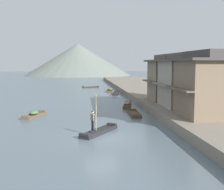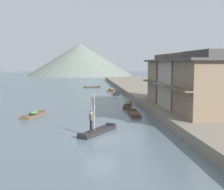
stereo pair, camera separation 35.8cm
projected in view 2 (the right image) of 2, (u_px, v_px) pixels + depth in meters
The scene contains 14 objects.
ground_plane at pixel (100, 137), 23.43m from camera, with size 400.00×400.00×0.00m, color slate.
riverbank_right at pixel (174, 93), 54.47m from camera, with size 18.00×110.00×0.88m, color slate.
boat_foreground_poled at pixel (98, 131), 24.75m from camera, with size 3.46×4.51×0.45m.
boatman_person at pixel (91, 118), 23.71m from camera, with size 0.47×0.43×3.04m.
boat_moored_nearest at pixel (111, 90), 61.97m from camera, with size 1.72×5.86×0.77m.
boat_moored_second at pixel (117, 94), 55.69m from camera, with size 1.82×4.94×0.51m.
boat_moored_third at pixel (92, 87), 71.44m from camera, with size 4.09×1.71×0.39m.
boat_moored_far at pixel (34, 114), 32.41m from camera, with size 2.28×4.09×0.72m.
boat_midriver_drifting at pixel (134, 114), 33.55m from camera, with size 1.24×4.39×0.41m.
boat_midriver_upstream at pixel (127, 105), 39.59m from camera, with size 1.87×4.80×0.75m.
house_waterfront_nearest at pixel (208, 85), 27.37m from camera, with size 6.08×6.73×6.14m.
house_waterfront_second at pixel (187, 81), 33.76m from camera, with size 6.66×6.65×6.14m.
house_waterfront_tall at pixel (170, 78), 39.85m from camera, with size 6.36×5.89×6.14m.
hill_far_west at pixel (80, 60), 147.28m from camera, with size 52.44×52.44×15.74m, color slate.
Camera 2 is at (-1.11, -22.94, 5.82)m, focal length 47.33 mm.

